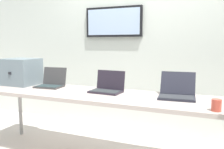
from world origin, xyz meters
TOP-DOWN VIEW (x-y plane):
  - back_wall at (-0.01, 1.13)m, footprint 8.00×0.11m
  - workbench at (0.00, 0.00)m, footprint 3.32×0.70m
  - equipment_box at (-1.39, 0.13)m, footprint 0.43×0.39m
  - laptop_station_0 at (-0.92, 0.14)m, footprint 0.35×0.30m
  - laptop_station_1 at (-0.14, 0.11)m, footprint 0.36×0.28m
  - laptop_station_2 at (0.63, 0.14)m, footprint 0.38×0.40m
  - coffee_mug at (0.99, -0.25)m, footprint 0.08×0.08m

SIDE VIEW (x-z plane):
  - workbench at x=0.00m, z-range 0.33..1.09m
  - coffee_mug at x=0.99m, z-range 0.76..0.86m
  - laptop_station_1 at x=-0.14m, z-range 0.70..0.93m
  - laptop_station_0 at x=-0.92m, z-range 0.70..0.93m
  - laptop_station_2 at x=0.63m, z-range 0.70..0.94m
  - equipment_box at x=-1.39m, z-range 0.76..1.11m
  - back_wall at x=-0.01m, z-range 0.01..2.65m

